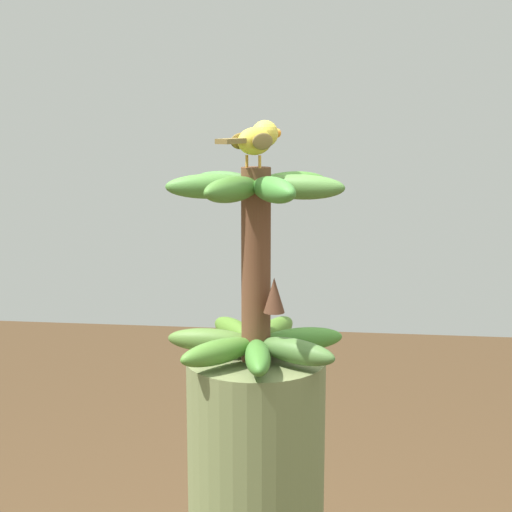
{
  "coord_description": "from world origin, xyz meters",
  "views": [
    {
      "loc": [
        -1.32,
        -0.16,
        1.49
      ],
      "look_at": [
        0.0,
        0.0,
        1.25
      ],
      "focal_mm": 55.32,
      "sensor_mm": 36.0,
      "label": 1
    }
  ],
  "objects": [
    {
      "name": "perched_bird",
      "position": [
        -0.01,
        -0.0,
        1.45
      ],
      "size": [
        0.17,
        0.09,
        0.08
      ],
      "color": "#C68933",
      "rests_on": "banana_bunch"
    },
    {
      "name": "banana_bunch",
      "position": [
        -0.0,
        -0.0,
        1.24
      ],
      "size": [
        0.32,
        0.32,
        0.34
      ],
      "color": "brown",
      "rests_on": "banana_tree"
    }
  ]
}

